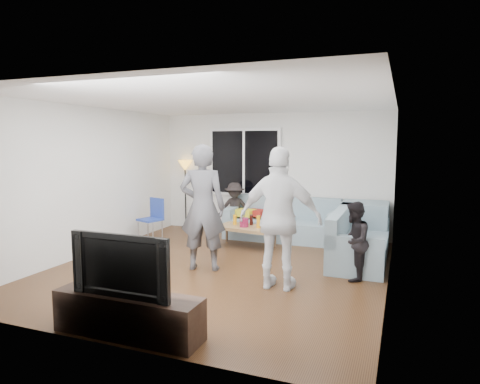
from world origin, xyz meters
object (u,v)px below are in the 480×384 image
at_px(coffee_table, 246,237).
at_px(floor_lamp, 185,194).
at_px(spectator_right, 354,241).
at_px(tv_console, 128,315).
at_px(television, 126,263).
at_px(sofa_back_section, 282,219).
at_px(player_left, 203,208).
at_px(player_right, 280,219).
at_px(sofa_right_section, 360,236).
at_px(side_chair, 150,220).
at_px(spectator_back, 235,209).

height_order(coffee_table, floor_lamp, floor_lamp).
xyz_separation_m(spectator_right, tv_console, (-1.95, -2.66, -0.35)).
bearing_deg(television, sofa_back_section, 86.40).
relative_size(coffee_table, player_left, 0.56).
relative_size(player_left, player_right, 1.02).
height_order(sofa_back_section, television, television).
xyz_separation_m(sofa_right_section, player_right, (-0.89, -1.75, 0.54)).
distance_m(side_chair, player_left, 2.32).
height_order(coffee_table, spectator_right, spectator_right).
bearing_deg(side_chair, floor_lamp, 109.01).
bearing_deg(sofa_right_section, player_right, 152.99).
bearing_deg(spectator_right, floor_lamp, -118.76).
xyz_separation_m(spectator_back, television, (0.75, -4.80, 0.20)).
xyz_separation_m(sofa_back_section, coffee_table, (-0.46, -0.86, -0.22)).
bearing_deg(tv_console, player_right, 61.11).
bearing_deg(player_left, side_chair, -50.17).
height_order(floor_lamp, spectator_right, floor_lamp).
bearing_deg(television, side_chair, 120.03).
bearing_deg(player_right, floor_lamp, -45.83).
distance_m(coffee_table, spectator_right, 2.48).
distance_m(side_chair, spectator_right, 4.19).
height_order(floor_lamp, player_right, player_right).
relative_size(side_chair, spectator_back, 0.76).
height_order(coffee_table, television, television).
height_order(player_left, tv_console, player_left).
bearing_deg(coffee_table, television, -87.64).
xyz_separation_m(coffee_table, player_right, (1.22, -1.99, 0.76)).
bearing_deg(sofa_back_section, player_right, -75.04).
height_order(sofa_right_section, coffee_table, sofa_right_section).
bearing_deg(sofa_right_section, sofa_back_section, 56.37).
bearing_deg(spectator_right, sofa_back_section, -139.25).
relative_size(sofa_right_section, side_chair, 2.33).
height_order(sofa_back_section, tv_console, sofa_back_section).
bearing_deg(coffee_table, side_chair, -172.88).
bearing_deg(player_right, spectator_back, -58.26).
height_order(side_chair, television, television).
bearing_deg(side_chair, coffee_table, 26.13).
height_order(side_chair, floor_lamp, floor_lamp).
xyz_separation_m(floor_lamp, spectator_back, (1.37, -0.35, -0.21)).
bearing_deg(floor_lamp, spectator_right, -31.43).
xyz_separation_m(sofa_back_section, player_left, (-0.59, -2.43, 0.55)).
bearing_deg(spectator_right, player_right, -47.68).
bearing_deg(player_right, tv_console, 60.71).
xyz_separation_m(sofa_back_section, tv_console, (-0.30, -4.77, -0.20)).
xyz_separation_m(player_right, television, (-1.06, -1.92, -0.20)).
relative_size(sofa_right_section, spectator_back, 1.77).
relative_size(side_chair, player_left, 0.44).
height_order(spectator_right, tv_console, spectator_right).
relative_size(sofa_right_section, player_left, 1.02).
distance_m(side_chair, floor_lamp, 1.53).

